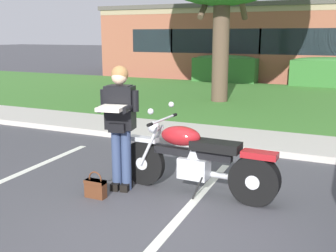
# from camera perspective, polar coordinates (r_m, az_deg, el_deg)

# --- Properties ---
(ground_plane) EXTENTS (140.00, 140.00, 0.00)m
(ground_plane) POSITION_cam_1_polar(r_m,az_deg,el_deg) (4.64, 1.76, -14.24)
(ground_plane) COLOR #424247
(curb_strip) EXTENTS (60.00, 0.20, 0.12)m
(curb_strip) POSITION_cam_1_polar(r_m,az_deg,el_deg) (7.58, 11.57, -3.27)
(curb_strip) COLOR #B7B2A8
(curb_strip) RESTS_ON ground
(concrete_walk) EXTENTS (60.00, 1.50, 0.08)m
(concrete_walk) POSITION_cam_1_polar(r_m,az_deg,el_deg) (8.38, 12.91, -1.94)
(concrete_walk) COLOR #B7B2A8
(concrete_walk) RESTS_ON ground
(grass_lawn) EXTENTS (60.00, 8.90, 0.06)m
(grass_lawn) POSITION_cam_1_polar(r_m,az_deg,el_deg) (13.43, 17.57, 3.14)
(grass_lawn) COLOR #3D752D
(grass_lawn) RESTS_ON ground
(stall_stripe_1) EXTENTS (0.29, 4.40, 0.01)m
(stall_stripe_1) POSITION_cam_1_polar(r_m,az_deg,el_deg) (4.85, 1.35, -12.96)
(stall_stripe_1) COLOR silver
(stall_stripe_1) RESTS_ON ground
(motorcycle) EXTENTS (2.24, 0.82, 1.18)m
(motorcycle) POSITION_cam_1_polar(r_m,az_deg,el_deg) (5.42, 4.75, -4.79)
(motorcycle) COLOR black
(motorcycle) RESTS_ON ground
(rider_person) EXTENTS (0.53, 0.62, 1.70)m
(rider_person) POSITION_cam_1_polar(r_m,az_deg,el_deg) (5.50, -6.74, 1.08)
(rider_person) COLOR black
(rider_person) RESTS_ON ground
(handbag) EXTENTS (0.28, 0.13, 0.36)m
(handbag) POSITION_cam_1_polar(r_m,az_deg,el_deg) (5.50, -10.09, -8.38)
(handbag) COLOR #562D19
(handbag) RESTS_ON ground
(hedge_left) EXTENTS (2.84, 0.90, 1.24)m
(hedge_left) POSITION_cam_1_polar(r_m,az_deg,el_deg) (18.53, 7.96, 7.99)
(hedge_left) COLOR #336B2D
(hedge_left) RESTS_ON ground
(hedge_center_left) EXTENTS (3.04, 0.90, 1.24)m
(hedge_center_left) POSITION_cam_1_polar(r_m,az_deg,el_deg) (17.77, 21.64, 7.04)
(hedge_center_left) COLOR #336B2D
(hedge_center_left) RESTS_ON ground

